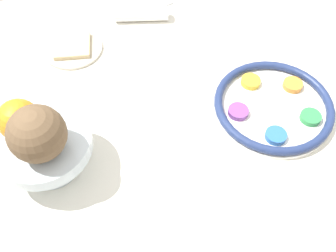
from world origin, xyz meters
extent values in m
plane|color=#564C47|center=(0.00, 0.00, 0.00)|extent=(8.00, 8.00, 0.00)
cube|color=silver|center=(0.00, 0.00, 0.38)|extent=(1.44, 1.00, 0.77)
cylinder|color=white|center=(-0.14, 0.09, 0.77)|extent=(0.29, 0.29, 0.01)
torus|color=navy|center=(-0.14, 0.09, 0.79)|extent=(0.29, 0.29, 0.02)
cylinder|color=#844299|center=(-0.05, 0.09, 0.79)|extent=(0.05, 0.05, 0.01)
cylinder|color=#2D6BB7|center=(-0.11, 0.17, 0.79)|extent=(0.05, 0.05, 0.01)
cylinder|color=#33934C|center=(-0.21, 0.14, 0.79)|extent=(0.05, 0.05, 0.01)
cylinder|color=orange|center=(-0.21, 0.03, 0.79)|extent=(0.05, 0.05, 0.01)
cylinder|color=gold|center=(-0.11, 0.00, 0.79)|extent=(0.05, 0.05, 0.01)
cylinder|color=silver|center=(0.39, 0.13, 0.77)|extent=(0.12, 0.12, 0.01)
cylinder|color=silver|center=(0.39, 0.13, 0.81)|extent=(0.03, 0.03, 0.06)
cylinder|color=silver|center=(0.39, 0.13, 0.85)|extent=(0.20, 0.20, 0.03)
sphere|color=orange|center=(0.42, 0.10, 0.91)|extent=(0.08, 0.08, 0.08)
sphere|color=brown|center=(0.38, 0.16, 0.92)|extent=(0.11, 0.11, 0.11)
cylinder|color=beige|center=(0.32, -0.23, 0.77)|extent=(0.16, 0.16, 0.01)
cube|color=#D1B784|center=(0.32, -0.23, 0.78)|extent=(0.10, 0.10, 0.01)
cylinder|color=white|center=(0.11, -0.32, 0.79)|extent=(0.16, 0.07, 0.04)
cube|color=silver|center=(-0.16, 0.34, 0.77)|extent=(0.10, 0.17, 0.01)
cube|color=silver|center=(0.08, -0.36, 0.77)|extent=(0.16, 0.06, 0.01)
camera|label=1|loc=(0.24, 0.61, 1.51)|focal=42.00mm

